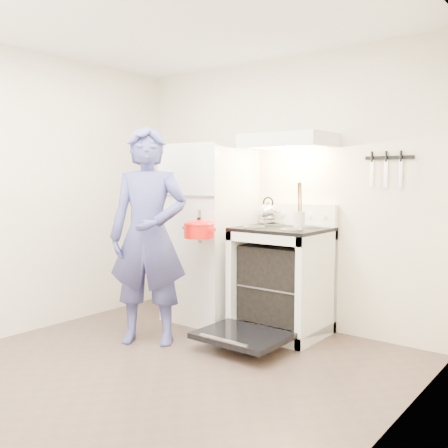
{
  "coord_description": "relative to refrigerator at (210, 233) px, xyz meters",
  "views": [
    {
      "loc": [
        2.51,
        -2.28,
        1.38
      ],
      "look_at": [
        -0.05,
        1.0,
        1.0
      ],
      "focal_mm": 40.0,
      "sensor_mm": 36.0,
      "label": 1
    }
  ],
  "objects": [
    {
      "name": "utensil_jar",
      "position": [
        1.07,
        -0.13,
        0.2
      ],
      "size": [
        0.11,
        0.11,
        0.13
      ],
      "primitive_type": "cylinder",
      "rotation": [
        0.0,
        0.0,
        0.31
      ],
      "color": "silver",
      "rests_on": "cooktop"
    },
    {
      "name": "oven_rack",
      "position": [
        0.81,
        0.02,
        -0.41
      ],
      "size": [
        0.6,
        0.52,
        0.01
      ],
      "primitive_type": "cube",
      "color": "gray",
      "rests_on": "stove_body"
    },
    {
      "name": "range_hood",
      "position": [
        0.81,
        0.1,
        0.86
      ],
      "size": [
        0.76,
        0.5,
        0.12
      ],
      "primitive_type": "cube",
      "color": "white",
      "rests_on": "back_wall"
    },
    {
      "name": "floor",
      "position": [
        0.58,
        -1.45,
        -0.85
      ],
      "size": [
        3.6,
        3.6,
        0.0
      ],
      "primitive_type": "plane",
      "color": "#4C3B33",
      "rests_on": "ground"
    },
    {
      "name": "refrigerator",
      "position": [
        0.0,
        0.0,
        0.0
      ],
      "size": [
        0.7,
        0.7,
        1.7
      ],
      "primitive_type": "cube",
      "color": "white",
      "rests_on": "floor"
    },
    {
      "name": "cooktop",
      "position": [
        0.81,
        0.02,
        0.09
      ],
      "size": [
        0.76,
        0.65,
        0.03
      ],
      "primitive_type": "cube",
      "color": "black",
      "rests_on": "stove_body"
    },
    {
      "name": "backsplash",
      "position": [
        0.81,
        0.31,
        0.2
      ],
      "size": [
        0.76,
        0.07,
        0.2
      ],
      "primitive_type": "cube",
      "color": "white",
      "rests_on": "cooktop"
    },
    {
      "name": "knife_strip",
      "position": [
        1.63,
        0.33,
        0.7
      ],
      "size": [
        0.4,
        0.02,
        0.03
      ],
      "primitive_type": "cube",
      "color": "black",
      "rests_on": "back_wall"
    },
    {
      "name": "person",
      "position": [
        0.06,
        -0.87,
        0.05
      ],
      "size": [
        0.79,
        0.71,
        1.8
      ],
      "primitive_type": "imported",
      "rotation": [
        0.0,
        0.0,
        0.55
      ],
      "color": "navy",
      "rests_on": "floor"
    },
    {
      "name": "oven_door",
      "position": [
        0.81,
        -0.57,
        -0.72
      ],
      "size": [
        0.7,
        0.54,
        0.04
      ],
      "primitive_type": "cube",
      "color": "black",
      "rests_on": "floor"
    },
    {
      "name": "dutch_oven",
      "position": [
        0.3,
        -0.51,
        0.08
      ],
      "size": [
        0.33,
        0.26,
        0.22
      ],
      "primitive_type": null,
      "color": "red",
      "rests_on": "person"
    },
    {
      "name": "pizza_stone",
      "position": [
        0.79,
        -0.03,
        -0.4
      ],
      "size": [
        0.31,
        0.31,
        0.02
      ],
      "primitive_type": "cylinder",
      "color": "#956A4C",
      "rests_on": "oven_rack"
    },
    {
      "name": "tea_kettle",
      "position": [
        0.56,
        0.18,
        0.23
      ],
      "size": [
        0.21,
        0.18,
        0.26
      ],
      "primitive_type": null,
      "color": "#BABABF",
      "rests_on": "cooktop"
    },
    {
      "name": "back_wall",
      "position": [
        0.58,
        0.35,
        0.4
      ],
      "size": [
        3.2,
        0.02,
        2.5
      ],
      "primitive_type": "cube",
      "color": "#F0E3CC",
      "rests_on": "ground"
    },
    {
      "name": "stove_body",
      "position": [
        0.81,
        0.02,
        -0.39
      ],
      "size": [
        0.76,
        0.65,
        0.92
      ],
      "primitive_type": "cube",
      "color": "white",
      "rests_on": "floor"
    }
  ]
}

